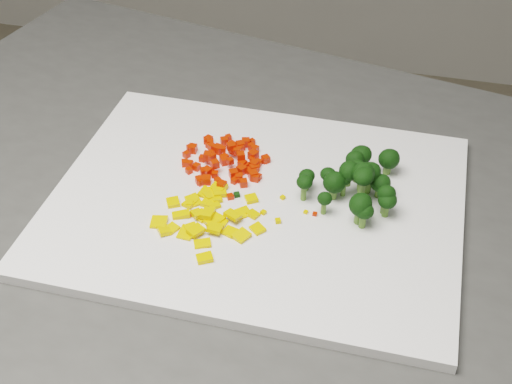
% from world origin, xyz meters
% --- Properties ---
extents(cutting_board, '(0.47, 0.37, 0.01)m').
position_xyz_m(cutting_board, '(0.38, 0.05, 0.91)').
color(cutting_board, white).
rests_on(cutting_board, counter_block).
extents(carrot_pile, '(0.10, 0.10, 0.03)m').
position_xyz_m(carrot_pile, '(0.33, 0.10, 0.93)').
color(carrot_pile, red).
rests_on(carrot_pile, cutting_board).
extents(pepper_pile, '(0.12, 0.12, 0.02)m').
position_xyz_m(pepper_pile, '(0.34, -0.01, 0.92)').
color(pepper_pile, yellow).
rests_on(pepper_pile, cutting_board).
extents(broccoli_pile, '(0.12, 0.12, 0.06)m').
position_xyz_m(broccoli_pile, '(0.49, 0.08, 0.94)').
color(broccoli_pile, black).
rests_on(broccoli_pile, cutting_board).
extents(carrot_cube_0, '(0.01, 0.01, 0.01)m').
position_xyz_m(carrot_cube_0, '(0.35, 0.10, 0.92)').
color(carrot_cube_0, red).
rests_on(carrot_cube_0, carrot_pile).
extents(carrot_cube_1, '(0.01, 0.01, 0.01)m').
position_xyz_m(carrot_cube_1, '(0.32, 0.14, 0.92)').
color(carrot_cube_1, red).
rests_on(carrot_cube_1, carrot_pile).
extents(carrot_cube_2, '(0.01, 0.01, 0.01)m').
position_xyz_m(carrot_cube_2, '(0.35, 0.11, 0.92)').
color(carrot_cube_2, red).
rests_on(carrot_cube_2, carrot_pile).
extents(carrot_cube_3, '(0.01, 0.01, 0.01)m').
position_xyz_m(carrot_cube_3, '(0.37, 0.08, 0.92)').
color(carrot_cube_3, red).
rests_on(carrot_cube_3, carrot_pile).
extents(carrot_cube_4, '(0.01, 0.01, 0.01)m').
position_xyz_m(carrot_cube_4, '(0.28, 0.09, 0.92)').
color(carrot_cube_4, red).
rests_on(carrot_cube_4, carrot_pile).
extents(carrot_cube_5, '(0.01, 0.01, 0.01)m').
position_xyz_m(carrot_cube_5, '(0.28, 0.10, 0.92)').
color(carrot_cube_5, red).
rests_on(carrot_cube_5, carrot_pile).
extents(carrot_cube_6, '(0.01, 0.01, 0.01)m').
position_xyz_m(carrot_cube_6, '(0.30, 0.13, 0.92)').
color(carrot_cube_6, red).
rests_on(carrot_cube_6, carrot_pile).
extents(carrot_cube_7, '(0.01, 0.01, 0.01)m').
position_xyz_m(carrot_cube_7, '(0.34, 0.05, 0.92)').
color(carrot_cube_7, red).
rests_on(carrot_cube_7, carrot_pile).
extents(carrot_cube_8, '(0.01, 0.01, 0.01)m').
position_xyz_m(carrot_cube_8, '(0.29, 0.09, 0.92)').
color(carrot_cube_8, red).
rests_on(carrot_cube_8, carrot_pile).
extents(carrot_cube_9, '(0.01, 0.01, 0.01)m').
position_xyz_m(carrot_cube_9, '(0.35, 0.09, 0.92)').
color(carrot_cube_9, red).
rests_on(carrot_cube_9, carrot_pile).
extents(carrot_cube_10, '(0.01, 0.01, 0.01)m').
position_xyz_m(carrot_cube_10, '(0.35, 0.07, 0.92)').
color(carrot_cube_10, red).
rests_on(carrot_cube_10, carrot_pile).
extents(carrot_cube_11, '(0.01, 0.01, 0.01)m').
position_xyz_m(carrot_cube_11, '(0.36, 0.12, 0.92)').
color(carrot_cube_11, red).
rests_on(carrot_cube_11, carrot_pile).
extents(carrot_cube_12, '(0.01, 0.01, 0.01)m').
position_xyz_m(carrot_cube_12, '(0.37, 0.12, 0.92)').
color(carrot_cube_12, red).
rests_on(carrot_cube_12, carrot_pile).
extents(carrot_cube_13, '(0.01, 0.01, 0.01)m').
position_xyz_m(carrot_cube_13, '(0.34, 0.14, 0.92)').
color(carrot_cube_13, red).
rests_on(carrot_cube_13, carrot_pile).
extents(carrot_cube_14, '(0.01, 0.01, 0.01)m').
position_xyz_m(carrot_cube_14, '(0.36, 0.06, 0.92)').
color(carrot_cube_14, red).
rests_on(carrot_cube_14, carrot_pile).
extents(carrot_cube_15, '(0.01, 0.01, 0.01)m').
position_xyz_m(carrot_cube_15, '(0.37, 0.11, 0.92)').
color(carrot_cube_15, red).
rests_on(carrot_cube_15, carrot_pile).
extents(carrot_cube_16, '(0.01, 0.01, 0.01)m').
position_xyz_m(carrot_cube_16, '(0.33, 0.06, 0.92)').
color(carrot_cube_16, red).
rests_on(carrot_cube_16, carrot_pile).
extents(carrot_cube_17, '(0.01, 0.01, 0.01)m').
position_xyz_m(carrot_cube_17, '(0.31, 0.10, 0.92)').
color(carrot_cube_17, red).
rests_on(carrot_cube_17, carrot_pile).
extents(carrot_cube_18, '(0.01, 0.01, 0.01)m').
position_xyz_m(carrot_cube_18, '(0.31, 0.07, 0.92)').
color(carrot_cube_18, red).
rests_on(carrot_cube_18, carrot_pile).
extents(carrot_cube_19, '(0.01, 0.01, 0.01)m').
position_xyz_m(carrot_cube_19, '(0.35, 0.07, 0.92)').
color(carrot_cube_19, red).
rests_on(carrot_cube_19, carrot_pile).
extents(carrot_cube_20, '(0.01, 0.01, 0.01)m').
position_xyz_m(carrot_cube_20, '(0.36, 0.10, 0.92)').
color(carrot_cube_20, red).
rests_on(carrot_cube_20, carrot_pile).
extents(carrot_cube_21, '(0.01, 0.01, 0.01)m').
position_xyz_m(carrot_cube_21, '(0.34, 0.14, 0.92)').
color(carrot_cube_21, red).
rests_on(carrot_cube_21, carrot_pile).
extents(carrot_cube_22, '(0.01, 0.01, 0.01)m').
position_xyz_m(carrot_cube_22, '(0.33, 0.10, 0.92)').
color(carrot_cube_22, red).
rests_on(carrot_cube_22, carrot_pile).
extents(carrot_cube_23, '(0.01, 0.01, 0.01)m').
position_xyz_m(carrot_cube_23, '(0.37, 0.10, 0.92)').
color(carrot_cube_23, red).
rests_on(carrot_cube_23, carrot_pile).
extents(carrot_cube_24, '(0.01, 0.01, 0.01)m').
position_xyz_m(carrot_cube_24, '(0.29, 0.14, 0.92)').
color(carrot_cube_24, red).
rests_on(carrot_cube_24, carrot_pile).
extents(carrot_cube_25, '(0.01, 0.01, 0.01)m').
position_xyz_m(carrot_cube_25, '(0.32, 0.12, 0.92)').
color(carrot_cube_25, red).
rests_on(carrot_cube_25, carrot_pile).
extents(carrot_cube_26, '(0.01, 0.01, 0.01)m').
position_xyz_m(carrot_cube_26, '(0.30, 0.10, 0.92)').
color(carrot_cube_26, red).
rests_on(carrot_cube_26, carrot_pile).
extents(carrot_cube_27, '(0.01, 0.01, 0.01)m').
position_xyz_m(carrot_cube_27, '(0.29, 0.09, 0.92)').
color(carrot_cube_27, red).
rests_on(carrot_cube_27, carrot_pile).
extents(carrot_cube_28, '(0.01, 0.01, 0.01)m').
position_xyz_m(carrot_cube_28, '(0.33, 0.14, 0.92)').
color(carrot_cube_28, red).
rests_on(carrot_cube_28, carrot_pile).
extents(carrot_cube_29, '(0.01, 0.01, 0.01)m').
position_xyz_m(carrot_cube_29, '(0.36, 0.09, 0.92)').
color(carrot_cube_29, red).
rests_on(carrot_cube_29, carrot_pile).
extents(carrot_cube_30, '(0.01, 0.01, 0.01)m').
position_xyz_m(carrot_cube_30, '(0.35, 0.15, 0.92)').
color(carrot_cube_30, red).
rests_on(carrot_cube_30, carrot_pile).
extents(carrot_cube_31, '(0.01, 0.01, 0.01)m').
position_xyz_m(carrot_cube_31, '(0.37, 0.09, 0.92)').
color(carrot_cube_31, red).
rests_on(carrot_cube_31, carrot_pile).
extents(carrot_cube_32, '(0.01, 0.01, 0.01)m').
position_xyz_m(carrot_cube_32, '(0.33, 0.11, 0.92)').
color(carrot_cube_32, red).
rests_on(carrot_cube_32, carrot_pile).
extents(carrot_cube_33, '(0.01, 0.01, 0.01)m').
position_xyz_m(carrot_cube_33, '(0.30, 0.13, 0.92)').
color(carrot_cube_33, red).
rests_on(carrot_cube_33, carrot_pile).
extents(carrot_cube_34, '(0.01, 0.01, 0.01)m').
position_xyz_m(carrot_cube_34, '(0.31, 0.11, 0.92)').
color(carrot_cube_34, red).
rests_on(carrot_cube_34, carrot_pile).
extents(carrot_cube_35, '(0.01, 0.01, 0.01)m').
position_xyz_m(carrot_cube_35, '(0.32, 0.14, 0.92)').
color(carrot_cube_35, red).
rests_on(carrot_cube_35, carrot_pile).
extents(carrot_cube_36, '(0.01, 0.01, 0.01)m').
position_xyz_m(carrot_cube_36, '(0.32, 0.15, 0.92)').
color(carrot_cube_36, red).
rests_on(carrot_cube_36, carrot_pile).
extents(carrot_cube_37, '(0.01, 0.01, 0.01)m').
position_xyz_m(carrot_cube_37, '(0.34, 0.09, 0.92)').
color(carrot_cube_37, red).
rests_on(carrot_cube_37, carrot_pile).
extents(carrot_cube_38, '(0.01, 0.01, 0.01)m').
position_xyz_m(carrot_cube_38, '(0.37, 0.08, 0.92)').
color(carrot_cube_38, red).
rests_on(carrot_cube_38, carrot_pile).
extents(carrot_cube_39, '(0.01, 0.01, 0.01)m').
position_xyz_m(carrot_cube_39, '(0.30, 0.14, 0.92)').
color(carrot_cube_39, red).
rests_on(carrot_cube_39, carrot_pile).
extents(carrot_cube_40, '(0.01, 0.01, 0.01)m').
position_xyz_m(carrot_cube_40, '(0.32, 0.07, 0.92)').
color(carrot_cube_40, red).
rests_on(carrot_cube_40, carrot_pile).
extents(carrot_cube_41, '(0.01, 0.01, 0.01)m').
position_xyz_m(carrot_cube_41, '(0.32, 0.06, 0.92)').
color(carrot_cube_41, red).
rests_on(carrot_cube_41, carrot_pile).
extents(carrot_cube_42, '(0.01, 0.01, 0.01)m').
position_xyz_m(carrot_cube_42, '(0.37, 0.08, 0.92)').
color(carrot_cube_42, red).
rests_on(carrot_cube_42, carrot_pile).
extents(carrot_cube_43, '(0.01, 0.01, 0.01)m').
position_xyz_m(carrot_cube_43, '(0.29, 0.07, 0.92)').
color(carrot_cube_43, red).
rests_on(carrot_cube_43, carrot_pile).
extents(carrot_cube_44, '(0.01, 0.01, 0.01)m').
position_xyz_m(carrot_cube_44, '(0.28, 0.11, 0.92)').
color(carrot_cube_44, red).
rests_on(carrot_cube_44, carrot_pile).
extents(carrot_cube_45, '(0.01, 0.01, 0.01)m').
position_xyz_m(carrot_cube_45, '(0.36, 0.13, 0.92)').
color(carrot_cube_45, red).
rests_on(carrot_cube_45, carrot_pile).
extents(carrot_cube_46, '(0.01, 0.01, 0.01)m').
position_xyz_m(carrot_cube_46, '(0.28, 0.11, 0.92)').
color(carrot_cube_46, red).
rests_on(carrot_cube_46, carrot_pile).
extents(carrot_cube_47, '(0.01, 0.01, 0.01)m').
position_xyz_m(carrot_cube_47, '(0.31, 0.06, 0.92)').
color(carrot_cube_47, red).
rests_on(carrot_cube_47, carrot_pile).
extents(carrot_cube_48, '(0.01, 0.01, 0.01)m').
position_xyz_m(carrot_cube_48, '(0.30, 0.13, 0.92)').
color(carrot_cube_48, red).
rests_on(carrot_cube_48, carrot_pile).
extents(carrot_cube_49, '(0.01, 0.01, 0.01)m').
position_xyz_m(carrot_cube_49, '(0.31, 0.12, 0.92)').
color(carrot_cube_49, red).
rests_on(carrot_cube_49, carrot_pile).
extents(carrot_cube_50, '(0.01, 0.01, 0.01)m').
position_xyz_m(carrot_cube_50, '(0.36, 0.09, 0.92)').
color(carrot_cube_50, red).
rests_on(carrot_cube_50, carrot_pile).
extents(carrot_cube_51, '(0.01, 0.01, 0.01)m').
position_xyz_m(carrot_cube_51, '(0.32, 0.08, 0.92)').
color(carrot_cube_51, red).
rests_on(carrot_cube_51, carrot_pile).
extents(carrot_cube_52, '(0.01, 0.01, 0.01)m').
position_xyz_m(carrot_cube_52, '(0.33, 0.12, 0.92)').
color(carrot_cube_52, red).
rests_on(carrot_cube_52, carrot_pile).
extents(carrot_cube_53, '(0.01, 0.01, 0.01)m').
position_xyz_m(carrot_cube_53, '(0.34, 0.11, 0.92)').
color(carrot_cube_53, red).
rests_on(carrot_cube_53, carrot_pile).
extents(carrot_cube_54, '(0.01, 0.01, 0.01)m').
position_xyz_m(carrot_cube_54, '(0.33, 0.12, 0.93)').
color(carrot_cube_54, red).
rests_on(carrot_cube_54, carrot_pile).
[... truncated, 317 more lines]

